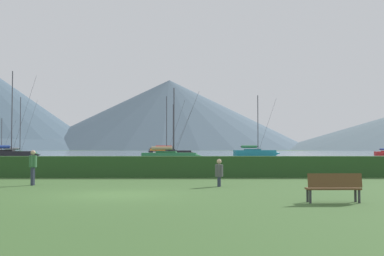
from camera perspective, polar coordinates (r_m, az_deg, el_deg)
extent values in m
plane|color=#3D602D|center=(18.54, -8.87, -7.77)|extent=(1000.00, 1000.00, 0.00)
cube|color=#8499A8|center=(155.29, -1.39, -2.95)|extent=(320.00, 246.00, 0.00)
cube|color=#284C23|center=(29.40, -5.69, -4.53)|extent=(80.00, 1.20, 1.25)
cube|color=black|center=(90.87, -2.64, -3.03)|extent=(8.01, 3.30, 1.23)
cone|color=black|center=(91.16, 0.18, -3.03)|extent=(1.42, 1.15, 1.05)
cube|color=black|center=(90.85, -2.92, -2.75)|extent=(3.05, 2.10, 0.78)
cylinder|color=#333338|center=(90.96, -2.21, -0.10)|extent=(0.16, 0.16, 9.18)
cylinder|color=#333338|center=(90.83, -3.32, -2.22)|extent=(3.52, 0.41, 0.13)
cylinder|color=red|center=(90.83, -3.32, -2.22)|extent=(3.02, 0.73, 0.49)
cylinder|color=#333338|center=(91.06, -1.05, -0.25)|extent=(3.71, 0.33, 8.74)
cube|color=#236B38|center=(92.03, -19.83, -2.96)|extent=(6.41, 2.31, 1.00)
cone|color=#236B38|center=(90.95, -17.65, -2.99)|extent=(1.11, 0.87, 0.85)
cube|color=#206032|center=(92.14, -20.04, -2.73)|extent=(2.40, 1.58, 0.64)
cylinder|color=#333338|center=(91.93, -19.46, 0.25)|extent=(0.13, 0.13, 10.22)
cylinder|color=#333338|center=(92.30, -20.34, -2.30)|extent=(2.87, 0.17, 0.11)
cylinder|color=gray|center=(92.30, -20.34, -2.30)|extent=(2.44, 0.45, 0.40)
cylinder|color=#333338|center=(91.47, -18.57, 0.09)|extent=(3.03, 0.09, 9.71)
cone|color=navy|center=(110.42, -19.90, -2.82)|extent=(1.13, 0.90, 0.85)
cylinder|color=#333338|center=(111.38, -21.40, -0.85)|extent=(0.13, 0.13, 7.48)
cylinder|color=#333338|center=(110.91, -20.66, -0.95)|extent=(3.03, 0.17, 7.12)
cube|color=#19707A|center=(96.14, 7.34, -2.96)|extent=(8.25, 3.67, 1.25)
cone|color=#19707A|center=(97.39, 9.94, -2.94)|extent=(1.49, 1.22, 1.07)
cube|color=#16646E|center=(96.02, 7.08, -2.69)|extent=(3.17, 2.26, 0.80)
cylinder|color=#333338|center=(96.42, 7.72, 0.46)|extent=(0.16, 0.16, 11.40)
cylinder|color=#333338|center=(95.86, 6.70, -2.19)|extent=(3.58, 0.57, 0.14)
cylinder|color=#2D7542|center=(95.86, 6.70, -2.19)|extent=(3.09, 0.86, 0.50)
cylinder|color=#333338|center=(96.91, 8.80, 0.28)|extent=(3.77, 0.49, 10.84)
cube|color=white|center=(75.30, -3.39, -3.28)|extent=(6.44, 3.25, 0.97)
cone|color=white|center=(75.88, -0.76, -3.27)|extent=(1.19, 1.01, 0.82)
cube|color=silver|center=(75.25, -3.65, -3.01)|extent=(2.52, 1.89, 0.61)
cylinder|color=#333338|center=(75.44, -2.99, 0.25)|extent=(0.12, 0.12, 9.20)
cylinder|color=#333338|center=(75.18, -4.04, -2.51)|extent=(2.74, 0.63, 0.11)
cylinder|color=orange|center=(75.18, -4.04, -2.51)|extent=(2.38, 0.83, 0.39)
cylinder|color=#333338|center=(75.66, -1.90, 0.07)|extent=(2.87, 0.59, 8.75)
cube|color=black|center=(80.52, -20.85, -2.98)|extent=(7.91, 3.30, 1.21)
cone|color=black|center=(79.46, -17.78, -3.03)|extent=(1.41, 1.14, 1.03)
cube|color=black|center=(80.64, -21.14, -2.66)|extent=(3.01, 2.09, 0.77)
cylinder|color=#333338|center=(80.52, -20.32, 1.69)|extent=(0.15, 0.15, 13.02)
cylinder|color=#333338|center=(80.81, -21.57, -2.07)|extent=(3.47, 0.43, 0.13)
cylinder|color=#2847A3|center=(80.81, -21.57, -2.07)|extent=(2.98, 0.74, 0.48)
cylinder|color=#333338|center=(80.05, -19.07, 1.46)|extent=(3.66, 0.35, 12.37)
cube|color=#236B38|center=(63.39, -2.67, -3.40)|extent=(7.10, 2.74, 1.10)
cone|color=#236B38|center=(63.16, 0.94, -3.41)|extent=(1.24, 0.99, 0.93)
cube|color=#206032|center=(63.42, -3.03, -3.04)|extent=(2.68, 1.80, 0.70)
cylinder|color=#333338|center=(63.42, -2.13, 0.70)|extent=(0.14, 0.14, 8.98)
cylinder|color=#333338|center=(63.48, -3.55, -2.36)|extent=(3.15, 0.28, 0.12)
cylinder|color=tan|center=(63.48, -3.55, -2.36)|extent=(2.69, 0.57, 0.44)
cylinder|color=#333338|center=(63.30, -0.64, 0.50)|extent=(3.32, 0.19, 8.54)
cube|color=brown|center=(16.44, 16.18, -6.83)|extent=(1.74, 0.49, 0.06)
cube|color=brown|center=(16.25, 16.37, -5.91)|extent=(1.74, 0.17, 0.45)
cylinder|color=#333338|center=(16.87, 18.59, -7.45)|extent=(0.08, 0.08, 0.45)
cylinder|color=#333338|center=(16.40, 13.37, -7.66)|extent=(0.08, 0.08, 0.45)
cylinder|color=#333338|center=(16.57, 18.98, -7.55)|extent=(0.08, 0.08, 0.45)
cylinder|color=#333338|center=(16.08, 13.68, -7.77)|extent=(0.08, 0.08, 0.45)
cylinder|color=#2D3347|center=(22.19, 3.17, -6.30)|extent=(0.14, 0.14, 0.45)
cylinder|color=#2D3347|center=(22.37, 3.22, -6.27)|extent=(0.14, 0.14, 0.45)
cylinder|color=#4C4C51|center=(22.25, 3.19, -5.00)|extent=(0.36, 0.36, 0.55)
cylinder|color=#4C4C51|center=(22.01, 3.12, -4.96)|extent=(0.09, 0.09, 0.49)
cylinder|color=#4C4C51|center=(22.49, 3.26, -4.90)|extent=(0.09, 0.09, 0.49)
sphere|color=tan|center=(22.24, 3.19, -3.93)|extent=(0.22, 0.22, 0.22)
cylinder|color=#2D3347|center=(24.08, -18.21, -5.40)|extent=(0.14, 0.14, 0.85)
cylinder|color=#2D3347|center=(24.25, -18.08, -5.38)|extent=(0.14, 0.14, 0.85)
cylinder|color=#33663D|center=(24.13, -18.12, -3.73)|extent=(0.36, 0.36, 0.55)
cylinder|color=#33663D|center=(23.91, -18.30, -3.68)|extent=(0.09, 0.09, 0.50)
cylinder|color=#33663D|center=(24.36, -17.95, -3.65)|extent=(0.09, 0.09, 0.50)
sphere|color=tan|center=(24.13, -18.11, -2.75)|extent=(0.22, 0.22, 0.22)
cone|color=#4C6070|center=(402.56, -2.67, 1.55)|extent=(231.88, 231.88, 57.63)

